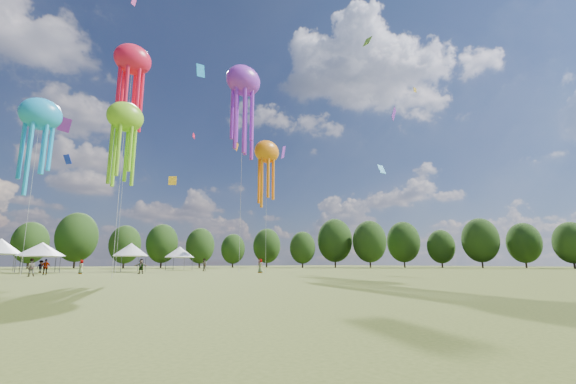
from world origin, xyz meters
TOP-DOWN VIEW (x-y plane):
  - ground at (0.00, 0.00)m, footprint 300.00×300.00m
  - spectator_near at (-9.03, 37.00)m, footprint 0.83×0.67m
  - spectators_far at (2.20, 44.09)m, footprint 33.58×19.18m
  - festival_tents at (-5.44, 54.26)m, footprint 42.16×12.29m
  - show_kites at (1.80, 39.69)m, footprint 37.76×19.59m
  - small_kites at (0.73, 42.10)m, footprint 64.76×46.73m
  - treeline at (-3.87, 62.51)m, footprint 201.57×95.24m

SIDE VIEW (x-z plane):
  - ground at x=0.00m, z-range 0.00..0.00m
  - spectator_near at x=-9.03m, z-range 0.00..1.61m
  - spectators_far at x=2.20m, z-range -0.10..1.79m
  - festival_tents at x=-5.44m, z-range 0.84..5.21m
  - treeline at x=-3.87m, z-range -0.17..13.26m
  - show_kites at x=1.80m, z-range 6.30..35.84m
  - small_kites at x=0.73m, z-range 7.61..53.13m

